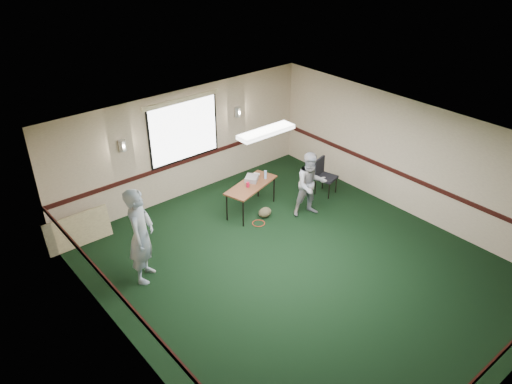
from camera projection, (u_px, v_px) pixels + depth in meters
ground at (297, 268)px, 10.03m from camera, size 8.00×8.00×0.00m
room_shell at (231, 162)px, 10.66m from camera, size 8.00×8.02×8.00m
folding_table at (251, 186)px, 11.61m from camera, size 1.53×0.95×0.71m
projector at (252, 178)px, 11.73m from camera, size 0.43×0.42×0.11m
game_console at (256, 175)px, 11.94m from camera, size 0.22×0.21×0.04m
red_cup at (248, 185)px, 11.46m from camera, size 0.08×0.08×0.12m
water_bottle at (265, 175)px, 11.79m from camera, size 0.06×0.06×0.21m
duffel_bag at (265, 212)px, 11.65m from camera, size 0.40×0.35×0.23m
cable_coil at (259, 223)px, 11.45m from camera, size 0.33×0.33×0.01m
folded_table at (78, 230)px, 10.58m from camera, size 1.39×0.23×0.71m
conference_chair at (323, 173)px, 12.43m from camera, size 0.56×0.57×0.93m
person_left at (141, 235)px, 9.32m from camera, size 0.84×0.84×1.97m
person_right at (311, 185)px, 11.43m from camera, size 0.94×0.84×1.57m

